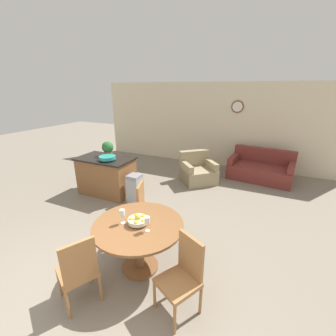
{
  "coord_description": "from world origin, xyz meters",
  "views": [
    {
      "loc": [
        1.81,
        -1.4,
        2.52
      ],
      "look_at": [
        -0.01,
        2.58,
        0.95
      ],
      "focal_mm": 24.0,
      "sensor_mm": 36.0,
      "label": 1
    }
  ],
  "objects_px": {
    "wine_glass_right": "(147,221)",
    "teal_bowl": "(107,158)",
    "armchair": "(197,172)",
    "dining_table": "(139,234)",
    "dining_chair_far_side": "(147,207)",
    "couch": "(261,169)",
    "potted_plant": "(108,148)",
    "dining_chair_near_right": "(183,273)",
    "fruit_bowl": "(138,220)",
    "trash_bin": "(135,189)",
    "wine_glass_left": "(122,213)",
    "kitchen_island": "(107,175)",
    "dining_chair_near_left": "(78,269)"
  },
  "relations": [
    {
      "from": "dining_table",
      "to": "dining_chair_far_side",
      "type": "distance_m",
      "value": 0.87
    },
    {
      "from": "dining_table",
      "to": "dining_chair_near_left",
      "type": "height_order",
      "value": "dining_chair_near_left"
    },
    {
      "from": "dining_chair_near_left",
      "to": "fruit_bowl",
      "type": "relative_size",
      "value": 3.46
    },
    {
      "from": "dining_chair_far_side",
      "to": "potted_plant",
      "type": "bearing_deg",
      "value": -141.1
    },
    {
      "from": "dining_table",
      "to": "armchair",
      "type": "height_order",
      "value": "armchair"
    },
    {
      "from": "armchair",
      "to": "dining_table",
      "type": "bearing_deg",
      "value": -128.05
    },
    {
      "from": "wine_glass_right",
      "to": "dining_chair_near_left",
      "type": "bearing_deg",
      "value": -126.86
    },
    {
      "from": "dining_chair_far_side",
      "to": "teal_bowl",
      "type": "xyz_separation_m",
      "value": [
        -1.57,
        0.91,
        0.47
      ]
    },
    {
      "from": "fruit_bowl",
      "to": "potted_plant",
      "type": "height_order",
      "value": "potted_plant"
    },
    {
      "from": "dining_chair_far_side",
      "to": "potted_plant",
      "type": "relative_size",
      "value": 2.68
    },
    {
      "from": "wine_glass_left",
      "to": "trash_bin",
      "type": "height_order",
      "value": "wine_glass_left"
    },
    {
      "from": "fruit_bowl",
      "to": "trash_bin",
      "type": "bearing_deg",
      "value": 124.37
    },
    {
      "from": "couch",
      "to": "fruit_bowl",
      "type": "bearing_deg",
      "value": -100.46
    },
    {
      "from": "dining_chair_near_right",
      "to": "wine_glass_right",
      "type": "height_order",
      "value": "same"
    },
    {
      "from": "kitchen_island",
      "to": "armchair",
      "type": "height_order",
      "value": "kitchen_island"
    },
    {
      "from": "wine_glass_right",
      "to": "teal_bowl",
      "type": "distance_m",
      "value": 2.76
    },
    {
      "from": "dining_chair_far_side",
      "to": "potted_plant",
      "type": "distance_m",
      "value": 2.24
    },
    {
      "from": "couch",
      "to": "dining_table",
      "type": "bearing_deg",
      "value": -100.46
    },
    {
      "from": "wine_glass_right",
      "to": "trash_bin",
      "type": "relative_size",
      "value": 0.31
    },
    {
      "from": "dining_table",
      "to": "wine_glass_left",
      "type": "xyz_separation_m",
      "value": [
        -0.2,
        -0.07,
        0.33
      ]
    },
    {
      "from": "dining_chair_far_side",
      "to": "couch",
      "type": "distance_m",
      "value": 4.04
    },
    {
      "from": "kitchen_island",
      "to": "teal_bowl",
      "type": "xyz_separation_m",
      "value": [
        0.18,
        -0.12,
        0.52
      ]
    },
    {
      "from": "potted_plant",
      "to": "trash_bin",
      "type": "distance_m",
      "value": 1.27
    },
    {
      "from": "kitchen_island",
      "to": "armchair",
      "type": "relative_size",
      "value": 1.13
    },
    {
      "from": "dining_table",
      "to": "wine_glass_right",
      "type": "distance_m",
      "value": 0.39
    },
    {
      "from": "dining_table",
      "to": "potted_plant",
      "type": "height_order",
      "value": "potted_plant"
    },
    {
      "from": "wine_glass_right",
      "to": "potted_plant",
      "type": "bearing_deg",
      "value": 137.59
    },
    {
      "from": "wine_glass_left",
      "to": "armchair",
      "type": "relative_size",
      "value": 0.18
    },
    {
      "from": "potted_plant",
      "to": "wine_glass_left",
      "type": "bearing_deg",
      "value": -47.65
    },
    {
      "from": "dining_table",
      "to": "wine_glass_right",
      "type": "height_order",
      "value": "wine_glass_right"
    },
    {
      "from": "dining_chair_near_right",
      "to": "fruit_bowl",
      "type": "bearing_deg",
      "value": 5.3
    },
    {
      "from": "potted_plant",
      "to": "dining_chair_near_right",
      "type": "bearing_deg",
      "value": -39.05
    },
    {
      "from": "wine_glass_left",
      "to": "fruit_bowl",
      "type": "bearing_deg",
      "value": 19.51
    },
    {
      "from": "kitchen_island",
      "to": "dining_chair_near_right",
      "type": "bearing_deg",
      "value": -37.19
    },
    {
      "from": "potted_plant",
      "to": "dining_table",
      "type": "bearing_deg",
      "value": -43.77
    },
    {
      "from": "dining_chair_far_side",
      "to": "kitchen_island",
      "type": "bearing_deg",
      "value": -137.49
    },
    {
      "from": "fruit_bowl",
      "to": "teal_bowl",
      "type": "relative_size",
      "value": 0.73
    },
    {
      "from": "dining_chair_near_right",
      "to": "teal_bowl",
      "type": "distance_m",
      "value": 3.41
    },
    {
      "from": "fruit_bowl",
      "to": "kitchen_island",
      "type": "xyz_separation_m",
      "value": [
        -2.07,
        1.84,
        -0.35
      ]
    },
    {
      "from": "fruit_bowl",
      "to": "wine_glass_left",
      "type": "distance_m",
      "value": 0.23
    },
    {
      "from": "wine_glass_right",
      "to": "trash_bin",
      "type": "bearing_deg",
      "value": 127.28
    },
    {
      "from": "kitchen_island",
      "to": "couch",
      "type": "xyz_separation_m",
      "value": [
        3.45,
        2.62,
        -0.18
      ]
    },
    {
      "from": "teal_bowl",
      "to": "potted_plant",
      "type": "xyz_separation_m",
      "value": [
        -0.22,
        0.3,
        0.13
      ]
    },
    {
      "from": "dining_table",
      "to": "teal_bowl",
      "type": "height_order",
      "value": "teal_bowl"
    },
    {
      "from": "wine_glass_left",
      "to": "potted_plant",
      "type": "distance_m",
      "value": 2.84
    },
    {
      "from": "potted_plant",
      "to": "armchair",
      "type": "xyz_separation_m",
      "value": [
        1.88,
        1.47,
        -0.83
      ]
    },
    {
      "from": "dining_chair_near_left",
      "to": "dining_chair_far_side",
      "type": "bearing_deg",
      "value": 27.81
    },
    {
      "from": "wine_glass_right",
      "to": "trash_bin",
      "type": "xyz_separation_m",
      "value": [
        -1.35,
        1.78,
        -0.57
      ]
    },
    {
      "from": "couch",
      "to": "armchair",
      "type": "relative_size",
      "value": 1.51
    },
    {
      "from": "potted_plant",
      "to": "wine_glass_right",
      "type": "bearing_deg",
      "value": -42.41
    }
  ]
}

